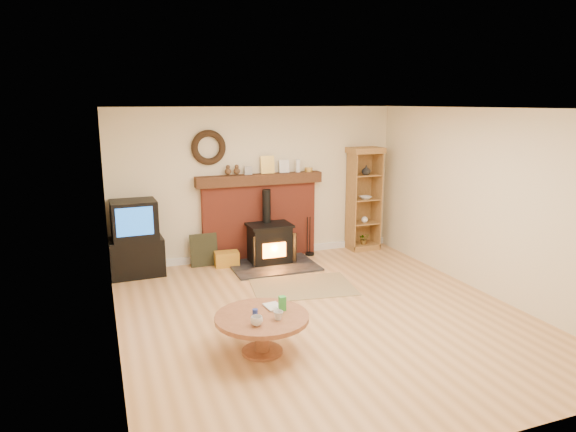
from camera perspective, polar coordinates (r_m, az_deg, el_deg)
name	(u,v)px	position (r m, az deg, el deg)	size (l,w,h in m)	color
ground	(323,315)	(6.72, 3.91, -10.90)	(5.50, 5.50, 0.00)	#B9834D
room_shell	(321,182)	(6.32, 3.64, 3.83)	(5.02, 5.52, 2.61)	beige
chimney_breast	(260,213)	(8.86, -3.15, 0.35)	(2.20, 0.22, 1.78)	#973826
wood_stove	(270,245)	(8.62, -1.99, -3.23)	(1.40, 1.00, 1.24)	black
area_rug	(303,287)	(7.65, 1.63, -7.85)	(1.47, 1.01, 0.01)	brown
tv_unit	(135,240)	(8.35, -16.59, -2.55)	(0.83, 0.60, 1.20)	black
curio_cabinet	(363,199)	(9.49, 8.36, 1.91)	(0.60, 0.44, 1.88)	brown
firelog_box	(227,259)	(8.61, -6.82, -4.76)	(0.39, 0.25, 0.25)	gold
leaning_painting	(204,250)	(8.64, -9.32, -3.74)	(0.46, 0.03, 0.55)	black
fire_tools	(309,249)	(9.17, 2.40, -3.71)	(0.16, 0.16, 0.70)	black
coffee_table	(262,322)	(5.64, -2.87, -11.73)	(1.02, 1.02, 0.59)	brown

